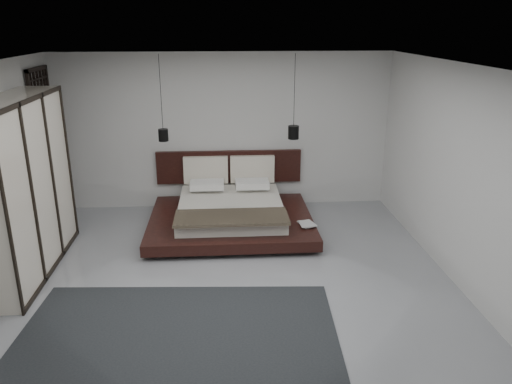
{
  "coord_description": "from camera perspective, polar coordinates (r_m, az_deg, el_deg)",
  "views": [
    {
      "loc": [
        -0.03,
        -5.88,
        3.28
      ],
      "look_at": [
        0.46,
        1.2,
        0.85
      ],
      "focal_mm": 35.0,
      "sensor_mm": 36.0,
      "label": 1
    }
  ],
  "objects": [
    {
      "name": "floor",
      "position": [
        6.73,
        -3.28,
        -10.3
      ],
      "size": [
        6.0,
        6.0,
        0.0
      ],
      "primitive_type": "plane",
      "color": "gray",
      "rests_on": "ground"
    },
    {
      "name": "ceiling",
      "position": [
        5.9,
        -3.8,
        14.18
      ],
      "size": [
        6.0,
        6.0,
        0.0
      ],
      "primitive_type": "plane",
      "rotation": [
        3.14,
        0.0,
        0.0
      ],
      "color": "white",
      "rests_on": "wall_back"
    },
    {
      "name": "wall_back",
      "position": [
        9.08,
        -3.73,
        6.89
      ],
      "size": [
        6.0,
        0.0,
        6.0
      ],
      "primitive_type": "plane",
      "rotation": [
        1.57,
        0.0,
        0.0
      ],
      "color": "beige",
      "rests_on": "floor"
    },
    {
      "name": "wall_front",
      "position": [
        3.44,
        -2.93,
        -14.25
      ],
      "size": [
        6.0,
        0.0,
        6.0
      ],
      "primitive_type": "plane",
      "rotation": [
        -1.57,
        0.0,
        0.0
      ],
      "color": "beige",
      "rests_on": "floor"
    },
    {
      "name": "wall_right",
      "position": [
        6.88,
        22.35,
        1.57
      ],
      "size": [
        0.0,
        6.0,
        6.0
      ],
      "primitive_type": "plane",
      "rotation": [
        1.57,
        0.0,
        -1.57
      ],
      "color": "beige",
      "rests_on": "floor"
    },
    {
      "name": "lattice_screen",
      "position": [
        9.05,
        -22.78,
        4.76
      ],
      "size": [
        0.05,
        0.9,
        2.6
      ],
      "primitive_type": "cube",
      "color": "black",
      "rests_on": "floor"
    },
    {
      "name": "bed",
      "position": [
        8.35,
        -2.92,
        -2.2
      ],
      "size": [
        2.64,
        2.34,
        1.05
      ],
      "color": "black",
      "rests_on": "floor"
    },
    {
      "name": "book_lower",
      "position": [
        7.86,
        5.14,
        -3.79
      ],
      "size": [
        0.3,
        0.35,
        0.03
      ],
      "primitive_type": "imported",
      "rotation": [
        0.0,
        0.0,
        0.29
      ],
      "color": "#99724C",
      "rests_on": "bed"
    },
    {
      "name": "book_upper",
      "position": [
        7.82,
        5.04,
        -3.71
      ],
      "size": [
        0.22,
        0.29,
        0.02
      ],
      "primitive_type": "imported",
      "rotation": [
        0.0,
        0.0,
        0.08
      ],
      "color": "#99724C",
      "rests_on": "book_lower"
    },
    {
      "name": "pendant_left",
      "position": [
        8.44,
        -10.55,
        6.46
      ],
      "size": [
        0.16,
        0.16,
        1.4
      ],
      "color": "black",
      "rests_on": "ceiling"
    },
    {
      "name": "pendant_right",
      "position": [
        8.47,
        4.3,
        6.84
      ],
      "size": [
        0.18,
        0.18,
        1.4
      ],
      "color": "black",
      "rests_on": "ceiling"
    },
    {
      "name": "wardrobe",
      "position": [
        7.3,
        -25.22,
        0.43
      ],
      "size": [
        0.58,
        2.44,
        2.39
      ],
      "color": "beige",
      "rests_on": "floor"
    },
    {
      "name": "rug",
      "position": [
        5.61,
        -9.22,
        -17.07
      ],
      "size": [
        3.66,
        2.72,
        0.02
      ],
      "primitive_type": "cube",
      "rotation": [
        0.0,
        0.0,
        -0.06
      ],
      "color": "black",
      "rests_on": "floor"
    }
  ]
}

